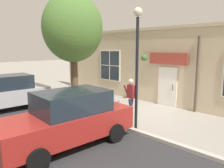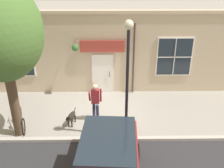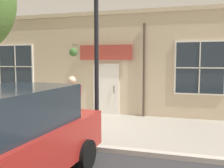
% 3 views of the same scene
% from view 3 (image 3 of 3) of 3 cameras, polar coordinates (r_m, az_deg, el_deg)
% --- Properties ---
extents(ground_plane, '(90.00, 90.00, 0.00)m').
position_cam_3_polar(ground_plane, '(8.58, -6.59, -9.63)').
color(ground_plane, gray).
extents(storefront_facade, '(0.95, 18.00, 4.23)m').
position_cam_3_polar(storefront_facade, '(10.49, -1.78, 4.86)').
color(storefront_facade, '#C6B293').
rests_on(storefront_facade, ground_plane).
extents(pedestrian_walking, '(0.53, 0.55, 1.75)m').
position_cam_3_polar(pedestrian_walking, '(7.94, -9.01, -3.08)').
color(pedestrian_walking, '#282D47').
rests_on(pedestrian_walking, ground_plane).
extents(dog_on_leash, '(1.07, 0.37, 0.61)m').
position_cam_3_polar(dog_on_leash, '(8.21, -16.59, -7.59)').
color(dog_on_leash, black).
rests_on(dog_on_leash, ground_plane).
extents(parked_car_mid_block, '(4.41, 2.15, 1.75)m').
position_cam_3_polar(parked_car_mid_block, '(4.56, -23.57, -12.01)').
color(parked_car_mid_block, maroon).
rests_on(parked_car_mid_block, ground_plane).
extents(street_lamp, '(0.32, 0.32, 4.53)m').
position_cam_3_polar(street_lamp, '(6.35, -3.60, 12.36)').
color(street_lamp, black).
rests_on(street_lamp, ground_plane).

